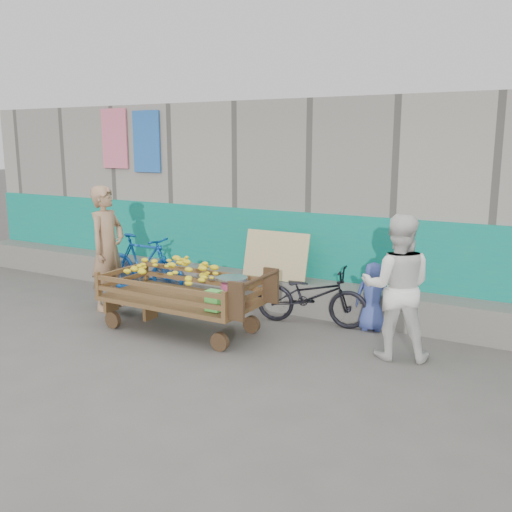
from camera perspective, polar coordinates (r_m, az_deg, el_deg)
The scene contains 9 objects.
ground at distance 6.74m, azimuth -9.37°, elevation -9.66°, with size 80.00×80.00×0.00m, color #53514C.
building_wall at distance 9.81m, azimuth 5.46°, elevation 5.86°, with size 12.00×3.50×3.00m.
banana_cart at distance 7.35m, azimuth -7.82°, elevation -2.65°, with size 2.20×1.00×0.94m.
bench at distance 8.22m, azimuth -12.49°, elevation -4.69°, with size 0.91×0.27×0.23m.
vendor_man at distance 8.47m, azimuth -14.64°, elevation 0.77°, with size 0.65×0.43×1.79m, color #A27B5A.
woman at distance 6.53m, azimuth 13.91°, elevation -3.03°, with size 0.79×0.62×1.63m, color white.
child at distance 7.48m, azimuth 11.58°, elevation -4.00°, with size 0.44×0.29×0.90m, color #3C4EA0.
bicycle_dark at distance 7.61m, azimuth 5.57°, elevation -3.97°, with size 0.53×1.51×0.79m, color black.
bicycle_blue at distance 9.31m, azimuth -11.23°, elevation -0.78°, with size 0.45×1.58×0.95m, color #10499F.
Camera 1 is at (4.02, -4.85, 2.41)m, focal length 40.00 mm.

